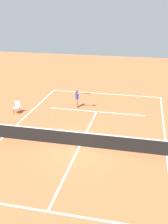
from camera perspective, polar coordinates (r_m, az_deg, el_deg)
name	(u,v)px	position (r m, az deg, el deg)	size (l,w,h in m)	color
ground_plane	(80,146)	(16.74, -0.91, -7.14)	(60.00, 60.00, 0.00)	#B76038
court_lines	(80,146)	(16.74, -0.91, -7.13)	(10.40, 20.98, 0.01)	white
tennis_net	(80,139)	(16.50, -0.92, -5.64)	(11.00, 0.10, 1.07)	#4C4C51
player_serving	(78,96)	(22.35, -1.36, 3.28)	(1.29, 0.45, 1.63)	#9E704C
tennis_ball	(52,115)	(21.25, -6.66, -0.58)	(0.07, 0.07, 0.07)	#CCE033
courtside_chair_mid	(17,107)	(21.99, -13.89, 1.09)	(0.44, 0.46, 0.95)	#262626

